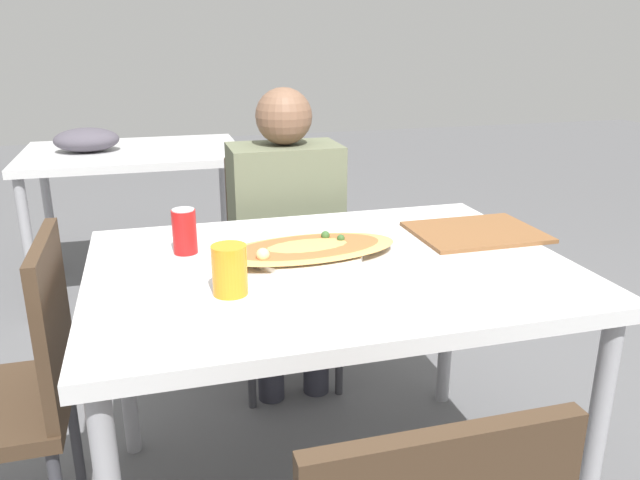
# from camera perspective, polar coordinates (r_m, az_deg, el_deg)

# --- Properties ---
(dining_table) EXTENTS (1.25, 0.91, 0.76)m
(dining_table) POSITION_cam_1_polar(r_m,az_deg,el_deg) (1.68, 0.94, -4.42)
(dining_table) COLOR silver
(dining_table) RESTS_ON ground_plane
(chair_far_seated) EXTENTS (0.40, 0.40, 0.88)m
(chair_far_seated) POSITION_cam_1_polar(r_m,az_deg,el_deg) (2.46, -3.59, -1.44)
(chair_far_seated) COLOR #3F2D1E
(chair_far_seated) RESTS_ON ground_plane
(chair_side_left) EXTENTS (0.40, 0.40, 0.88)m
(chair_side_left) POSITION_cam_1_polar(r_m,az_deg,el_deg) (1.76, -26.38, -12.01)
(chair_side_left) COLOR #3F2D1E
(chair_side_left) RESTS_ON ground_plane
(person_seated) EXTENTS (0.40, 0.27, 1.16)m
(person_seated) POSITION_cam_1_polar(r_m,az_deg,el_deg) (2.30, -3.09, 1.95)
(person_seated) COLOR #2D2D38
(person_seated) RESTS_ON ground_plane
(pizza_main) EXTENTS (0.52, 0.30, 0.06)m
(pizza_main) POSITION_cam_1_polar(r_m,az_deg,el_deg) (1.69, -1.19, -0.92)
(pizza_main) COLOR white
(pizza_main) RESTS_ON dining_table
(soda_can) EXTENTS (0.07, 0.07, 0.12)m
(soda_can) POSITION_cam_1_polar(r_m,az_deg,el_deg) (1.74, -12.29, 0.79)
(soda_can) COLOR red
(soda_can) RESTS_ON dining_table
(drink_glass) EXTENTS (0.08, 0.08, 0.12)m
(drink_glass) POSITION_cam_1_polar(r_m,az_deg,el_deg) (1.45, -8.26, -2.72)
(drink_glass) COLOR orange
(drink_glass) RESTS_ON dining_table
(serving_tray) EXTENTS (0.37, 0.29, 0.01)m
(serving_tray) POSITION_cam_1_polar(r_m,az_deg,el_deg) (1.94, 14.05, 0.71)
(serving_tray) COLOR brown
(serving_tray) RESTS_ON dining_table
(background_table) EXTENTS (1.10, 0.80, 0.88)m
(background_table) POSITION_cam_1_polar(r_m,az_deg,el_deg) (3.42, -17.32, 6.90)
(background_table) COLOR silver
(background_table) RESTS_ON ground_plane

